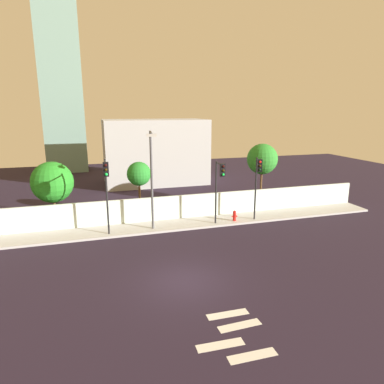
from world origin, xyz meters
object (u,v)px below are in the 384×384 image
object	(u,v)px
traffic_light_center	(219,180)
roadside_tree_midleft	(139,174)
traffic_light_left	(106,182)
street_lamp_curbside	(152,172)
fire_hydrant	(234,215)
traffic_light_right	(258,176)
roadside_tree_midright	(262,159)
roadside_tree_leftmost	(52,182)

from	to	relation	value
traffic_light_center	roadside_tree_midleft	size ratio (longest dim) A/B	1.04
traffic_light_left	traffic_light_center	size ratio (longest dim) A/B	1.10
street_lamp_curbside	fire_hydrant	xyz separation A→B (m)	(6.25, 0.18, -3.65)
traffic_light_right	roadside_tree_midleft	world-z (taller)	traffic_light_right
traffic_light_right	roadside_tree_midright	bearing A→B (deg)	58.11
street_lamp_curbside	fire_hydrant	world-z (taller)	street_lamp_curbside
fire_hydrant	roadside_tree_midleft	xyz separation A→B (m)	(-6.62, 3.37, 2.92)
fire_hydrant	street_lamp_curbside	bearing A→B (deg)	-178.36
traffic_light_center	street_lamp_curbside	xyz separation A→B (m)	(-4.71, 0.51, 0.70)
fire_hydrant	roadside_tree_leftmost	world-z (taller)	roadside_tree_leftmost
traffic_light_left	street_lamp_curbside	size ratio (longest dim) A/B	0.75
traffic_light_center	street_lamp_curbside	bearing A→B (deg)	173.82
roadside_tree_leftmost	roadside_tree_midleft	world-z (taller)	roadside_tree_leftmost
traffic_light_center	street_lamp_curbside	size ratio (longest dim) A/B	0.68
roadside_tree_midright	roadside_tree_midleft	bearing A→B (deg)	180.00
traffic_light_left	roadside_tree_midright	size ratio (longest dim) A/B	0.92
traffic_light_center	roadside_tree_midleft	xyz separation A→B (m)	(-5.08, 4.06, -0.03)
street_lamp_curbside	fire_hydrant	bearing A→B (deg)	1.64
traffic_light_center	fire_hydrant	bearing A→B (deg)	24.06
traffic_light_center	street_lamp_curbside	distance (m)	4.79
street_lamp_curbside	traffic_light_right	bearing A→B (deg)	-2.73
roadside_tree_leftmost	roadside_tree_midleft	bearing A→B (deg)	0.00
street_lamp_curbside	roadside_tree_leftmost	bearing A→B (deg)	151.87
traffic_light_right	street_lamp_curbside	distance (m)	7.79
traffic_light_left	fire_hydrant	size ratio (longest dim) A/B	6.38
fire_hydrant	traffic_light_center	bearing A→B (deg)	-155.94
roadside_tree_leftmost	fire_hydrant	bearing A→B (deg)	-14.65
traffic_light_left	roadside_tree_leftmost	world-z (taller)	traffic_light_left
street_lamp_curbside	roadside_tree_midleft	world-z (taller)	street_lamp_curbside
traffic_light_center	traffic_light_right	size ratio (longest dim) A/B	0.97
traffic_light_center	fire_hydrant	xyz separation A→B (m)	(1.54, 0.69, -2.95)
fire_hydrant	roadside_tree_leftmost	distance (m)	13.58
street_lamp_curbside	traffic_light_center	bearing A→B (deg)	-6.18
traffic_light_center	roadside_tree_midleft	world-z (taller)	traffic_light_center
traffic_light_center	fire_hydrant	world-z (taller)	traffic_light_center
traffic_light_center	roadside_tree_midright	distance (m)	6.86
roadside_tree_midleft	roadside_tree_midright	xyz separation A→B (m)	(10.57, -0.00, 0.72)
fire_hydrant	roadside_tree_midleft	bearing A→B (deg)	153.04
traffic_light_left	street_lamp_curbside	xyz separation A→B (m)	(3.02, 0.59, 0.37)
roadside_tree_midleft	fire_hydrant	bearing A→B (deg)	-26.96
traffic_light_right	roadside_tree_midleft	xyz separation A→B (m)	(-8.13, 3.92, -0.11)
traffic_light_center	fire_hydrant	distance (m)	3.40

